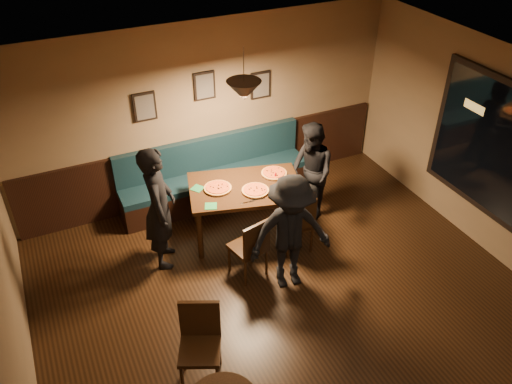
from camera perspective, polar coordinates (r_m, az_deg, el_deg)
floor at (r=6.31m, az=6.88°, el=-16.29°), size 7.00×7.00×0.00m
ceiling at (r=4.51m, az=9.31°, el=6.80°), size 7.00×7.00×0.00m
wall_back at (r=7.95m, az=-5.54°, el=8.56°), size 6.00×0.00×6.00m
wall_left at (r=4.81m, az=-25.53°, el=-16.17°), size 0.00×7.00×7.00m
wainscot at (r=8.36m, az=-5.13°, el=2.93°), size 5.88×0.06×1.00m
booth_bench at (r=8.14m, az=-4.45°, el=2.03°), size 3.00×0.60×1.00m
window_frame at (r=7.31m, az=25.94°, el=3.41°), size 0.06×2.56×1.86m
window_glass at (r=7.29m, az=25.78°, el=3.36°), size 0.00×2.40×2.40m
picture_left at (r=7.58m, az=-12.04°, el=9.09°), size 0.32×0.04×0.42m
picture_center at (r=7.74m, az=-5.65°, el=11.46°), size 0.32×0.04×0.42m
picture_right at (r=8.11m, az=0.50°, el=11.60°), size 0.32×0.04×0.42m
pendant_lamp at (r=6.55m, az=-1.32°, el=11.00°), size 0.44×0.44×0.25m
dining_table at (r=7.48m, az=-1.14°, el=-2.00°), size 1.75×1.36×0.83m
chair_near_left at (r=6.79m, az=-0.91°, el=-5.89°), size 0.49×0.49×0.93m
chair_near_right at (r=7.22m, az=4.37°, el=-3.18°), size 0.45×0.45×0.92m
diner_left at (r=6.85m, az=-10.51°, el=-1.71°), size 0.59×0.74×1.76m
diner_right at (r=7.69m, az=6.00°, el=2.15°), size 0.59×0.76×1.53m
diner_front at (r=6.45m, az=3.81°, el=-4.54°), size 1.13×0.75×1.62m
pizza_a at (r=7.18m, az=-4.19°, el=0.44°), size 0.50×0.50×0.04m
pizza_b at (r=7.11m, az=-0.08°, el=0.18°), size 0.48×0.48×0.04m
pizza_c at (r=7.48m, az=1.98°, el=2.07°), size 0.48×0.48×0.04m
soda_glass at (r=7.18m, az=4.68°, el=0.95°), size 0.09×0.09×0.15m
tabasco_bottle at (r=7.38m, az=2.13°, el=1.84°), size 0.03×0.03×0.11m
napkin_a at (r=7.23m, az=-6.40°, el=0.40°), size 0.22×0.22×0.01m
napkin_b at (r=6.87m, az=-4.95°, el=-1.54°), size 0.20×0.20×0.01m
cutlery_set at (r=6.94m, az=-0.38°, el=-0.98°), size 0.18×0.05×0.00m
cafe_chair_far at (r=5.65m, az=-6.15°, el=-16.63°), size 0.57×0.57×0.97m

